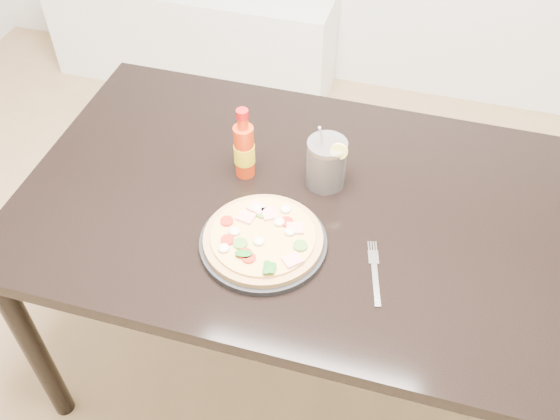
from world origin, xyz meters
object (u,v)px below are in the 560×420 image
(pizza, at_px, (263,237))
(cola_cup, at_px, (326,164))
(media_console, at_px, (192,34))
(dining_table, at_px, (292,221))
(plate, at_px, (263,243))
(hot_sauce_bottle, at_px, (244,150))
(fork, at_px, (375,271))

(pizza, relative_size, cola_cup, 1.48)
(media_console, bearing_deg, pizza, -61.59)
(dining_table, xyz_separation_m, plate, (-0.03, -0.17, 0.09))
(plate, distance_m, hot_sauce_bottle, 0.27)
(hot_sauce_bottle, height_order, media_console, hot_sauce_bottle)
(plate, xyz_separation_m, hot_sauce_bottle, (-0.12, 0.23, 0.07))
(pizza, xyz_separation_m, fork, (0.27, -0.01, -0.02))
(dining_table, bearing_deg, cola_cup, 52.51)
(hot_sauce_bottle, relative_size, cola_cup, 1.08)
(fork, distance_m, media_console, 2.06)
(plate, height_order, pizza, pizza)
(cola_cup, xyz_separation_m, fork, (0.18, -0.26, -0.06))
(hot_sauce_bottle, bearing_deg, media_console, 118.53)
(pizza, relative_size, fork, 1.52)
(cola_cup, bearing_deg, fork, -55.59)
(hot_sauce_bottle, xyz_separation_m, fork, (0.39, -0.23, -0.08))
(plate, xyz_separation_m, cola_cup, (0.09, 0.25, 0.06))
(cola_cup, bearing_deg, pizza, -110.10)
(plate, distance_m, cola_cup, 0.27)
(pizza, xyz_separation_m, cola_cup, (0.09, 0.25, 0.04))
(plate, height_order, hot_sauce_bottle, hot_sauce_bottle)
(plate, xyz_separation_m, pizza, (-0.00, 0.00, 0.02))
(dining_table, xyz_separation_m, pizza, (-0.03, -0.17, 0.11))
(dining_table, relative_size, hot_sauce_bottle, 6.74)
(pizza, xyz_separation_m, media_console, (-0.88, 1.62, -0.53))
(pizza, bearing_deg, cola_cup, 69.90)
(dining_table, distance_m, pizza, 0.20)
(plate, distance_m, media_console, 1.92)
(cola_cup, relative_size, fork, 1.03)
(dining_table, bearing_deg, hot_sauce_bottle, 158.04)
(pizza, distance_m, fork, 0.27)
(pizza, bearing_deg, media_console, 118.41)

